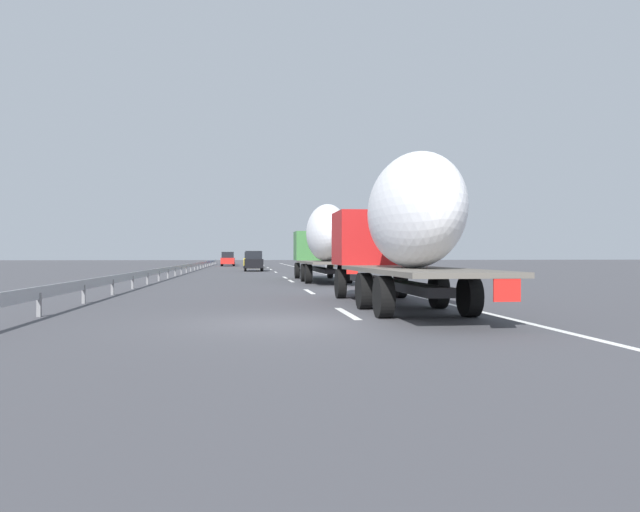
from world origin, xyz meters
TOP-DOWN VIEW (x-y plane):
  - ground_plane at (40.00, 0.00)m, footprint 260.00×260.00m
  - lane_stripe_0 at (2.00, -1.80)m, footprint 3.20×0.20m
  - lane_stripe_1 at (11.41, -1.80)m, footprint 3.20×0.20m
  - lane_stripe_2 at (21.75, -1.80)m, footprint 3.20×0.20m
  - lane_stripe_3 at (27.11, -1.80)m, footprint 3.20×0.20m
  - lane_stripe_4 at (40.05, -1.80)m, footprint 3.20×0.20m
  - lane_stripe_5 at (50.46, -1.80)m, footprint 3.20×0.20m
  - lane_stripe_6 at (59.12, -1.80)m, footprint 3.20×0.20m
  - lane_stripe_7 at (76.24, -1.80)m, footprint 3.20×0.20m
  - edge_line_right at (45.00, -5.50)m, footprint 110.00×0.20m
  - truck_lead at (20.58, -3.60)m, footprint 13.03×2.55m
  - truck_trailing at (3.27, -3.60)m, footprint 12.02×2.55m
  - car_blue_sedan at (79.73, 3.71)m, footprint 4.62×1.90m
  - car_yellow_coupe at (57.13, 0.19)m, footprint 4.42×1.91m
  - car_black_suv at (43.82, 0.13)m, footprint 4.20×1.80m
  - car_red_compact at (69.80, 3.37)m, footprint 4.43×1.88m
  - road_sign at (42.30, -6.70)m, footprint 0.10×0.90m
  - tree_0 at (65.34, -10.80)m, footprint 2.71×2.71m
  - tree_1 at (52.47, -12.29)m, footprint 3.31×3.31m
  - tree_2 at (84.24, -13.19)m, footprint 3.40×3.40m
  - tree_3 at (46.31, -11.33)m, footprint 3.34×3.34m
  - tree_4 at (31.88, -11.69)m, footprint 2.61×2.61m
  - guardrail_median at (43.00, 6.00)m, footprint 94.00×0.10m

SIDE VIEW (x-z plane):
  - ground_plane at x=40.00m, z-range 0.00..0.00m
  - lane_stripe_0 at x=2.00m, z-range 0.00..0.01m
  - lane_stripe_1 at x=11.41m, z-range 0.00..0.01m
  - lane_stripe_2 at x=21.75m, z-range 0.00..0.01m
  - lane_stripe_3 at x=27.11m, z-range 0.00..0.01m
  - lane_stripe_4 at x=40.05m, z-range 0.00..0.01m
  - lane_stripe_5 at x=50.46m, z-range 0.00..0.01m
  - lane_stripe_6 at x=59.12m, z-range 0.00..0.01m
  - lane_stripe_7 at x=76.24m, z-range 0.00..0.01m
  - edge_line_right at x=45.00m, z-range 0.00..0.01m
  - guardrail_median at x=43.00m, z-range 0.20..0.96m
  - car_yellow_coupe at x=57.13m, z-range 0.00..1.90m
  - car_black_suv at x=43.82m, z-range 0.00..1.93m
  - car_blue_sedan at x=79.73m, z-range 0.00..1.94m
  - car_red_compact at x=69.80m, z-range -0.01..1.98m
  - road_sign at x=42.30m, z-range 0.60..3.70m
  - truck_trailing at x=3.27m, z-range 0.26..4.53m
  - truck_lead at x=20.58m, z-range 0.27..4.64m
  - tree_2 at x=84.24m, z-range 0.83..6.40m
  - tree_4 at x=31.88m, z-range 0.73..6.67m
  - tree_0 at x=65.34m, z-range 0.74..6.80m
  - tree_1 at x=52.47m, z-range 0.74..7.04m
  - tree_3 at x=46.31m, z-range 0.96..7.27m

